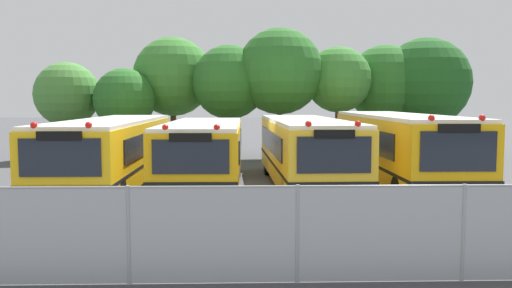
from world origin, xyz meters
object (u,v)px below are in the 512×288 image
school_bus_2 (305,150)px  tree_6 (385,84)px  tree_1 (126,98)px  traffic_cone (362,251)px  school_bus_1 (204,152)px  tree_7 (428,81)px  tree_2 (172,77)px  tree_4 (278,71)px  school_bus_3 (397,147)px  tree_5 (338,78)px  tree_3 (232,83)px  school_bus_0 (113,150)px  tree_0 (66,96)px

school_bus_2 → tree_6: (5.87, 10.92, 2.70)m
tree_1 → traffic_cone: size_ratio=9.72×
tree_1 → school_bus_2: bearing=-48.0°
school_bus_1 → traffic_cone: school_bus_1 is taller
school_bus_1 → tree_7: 16.31m
traffic_cone → tree_2: bearing=107.2°
school_bus_1 → tree_4: size_ratio=1.36×
tree_1 → tree_2: 3.11m
school_bus_3 → traffic_cone: (-3.34, -8.94, -1.22)m
tree_5 → tree_7: 5.35m
school_bus_3 → tree_2: 15.01m
tree_3 → school_bus_2: bearing=-73.8°
school_bus_0 → school_bus_2: school_bus_2 is taller
tree_0 → tree_4: (11.43, -0.61, 1.33)m
tree_1 → tree_2: bearing=39.3°
school_bus_2 → tree_5: tree_5 is taller
school_bus_0 → tree_4: bearing=-125.4°
tree_5 → tree_7: (5.26, 0.95, -0.12)m
school_bus_3 → tree_1: 15.15m
school_bus_2 → tree_2: size_ratio=1.57×
school_bus_0 → tree_3: bearing=-113.3°
school_bus_0 → tree_6: tree_6 is taller
tree_7 → school_bus_0: bearing=-145.0°
tree_0 → tree_3: (8.97, -0.30, 0.69)m
tree_2 → school_bus_0: bearing=-93.6°
school_bus_3 → tree_7: tree_7 is taller
tree_4 → tree_5: bearing=6.0°
school_bus_3 → tree_0: bearing=-32.8°
school_bus_2 → school_bus_0: bearing=-1.7°
tree_4 → tree_6: tree_4 is taller
tree_6 → tree_1: bearing=-173.7°
school_bus_0 → school_bus_3: size_ratio=1.02×
school_bus_3 → tree_5: 10.07m
tree_5 → traffic_cone: tree_5 is taller
tree_4 → traffic_cone: 18.77m
school_bus_0 → school_bus_2: (6.89, -0.00, -0.00)m
tree_3 → school_bus_0: bearing=-113.1°
tree_0 → tree_5: tree_5 is taller
tree_0 → tree_4: size_ratio=0.75×
school_bus_3 → tree_3: (-6.17, 9.59, 2.63)m
school_bus_1 → school_bus_2: school_bus_2 is taller
tree_4 → tree_0: bearing=176.9°
tree_3 → tree_5: size_ratio=1.01×
tree_0 → tree_2: (5.57, 1.26, 1.08)m
school_bus_1 → tree_5: 12.24m
school_bus_0 → school_bus_1: 3.28m
school_bus_2 → traffic_cone: (0.04, -8.91, -1.14)m
school_bus_3 → tree_5: (-0.40, 9.63, 2.93)m
tree_0 → tree_2: 5.81m
tree_3 → tree_4: bearing=-7.2°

